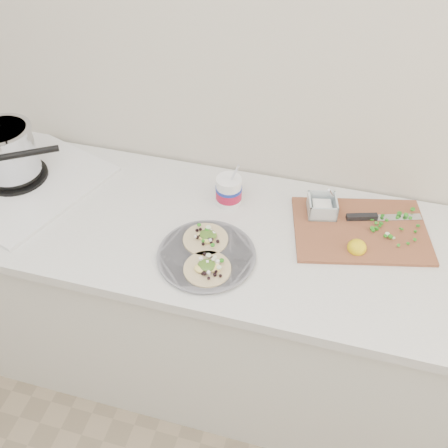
% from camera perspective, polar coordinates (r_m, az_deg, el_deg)
% --- Properties ---
extents(counter, '(2.44, 0.66, 0.90)m').
position_cam_1_polar(counter, '(2.02, -2.76, -8.97)').
color(counter, silver).
rests_on(counter, ground).
extents(stove, '(0.69, 0.66, 0.27)m').
position_cam_1_polar(stove, '(1.96, -23.15, 6.63)').
color(stove, silver).
rests_on(stove, counter).
extents(taco_plate, '(0.31, 0.31, 0.04)m').
position_cam_1_polar(taco_plate, '(1.56, -2.03, -3.39)').
color(taco_plate, slate).
rests_on(taco_plate, counter).
extents(tub, '(0.09, 0.09, 0.21)m').
position_cam_1_polar(tub, '(1.71, 0.63, 4.04)').
color(tub, white).
rests_on(tub, counter).
extents(cutboard, '(0.49, 0.39, 0.07)m').
position_cam_1_polar(cutboard, '(1.71, 15.13, -0.14)').
color(cutboard, brown).
rests_on(cutboard, counter).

